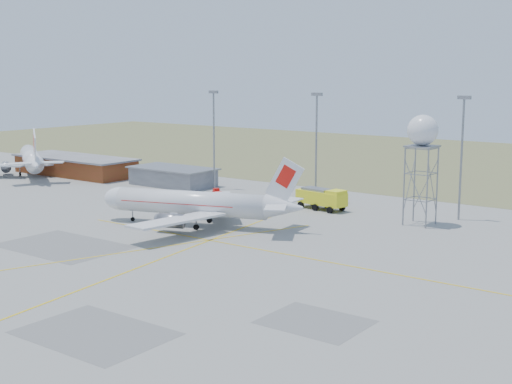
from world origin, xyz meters
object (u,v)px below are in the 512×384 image
Objects in this scene: airliner_far at (32,159)px; baggage_tug at (217,193)px; fire_truck at (322,199)px; radar_tower at (421,164)px; airliner_main at (195,204)px.

airliner_far is 13.85× the size of baggage_tug.
airliner_far is 78.58m from fire_truck.
radar_tower is 20.83m from fire_truck.
radar_tower reaches higher than fire_truck.
radar_tower is 1.77× the size of fire_truck.
airliner_far is at bearing -168.02° from fire_truck.
airliner_main is 36.58m from radar_tower.
radar_tower is at bearing -159.99° from airliner_main.
radar_tower is at bearing 4.46° from fire_truck.
fire_truck is (-19.15, 1.51, -8.06)m from radar_tower.
fire_truck is 23.92m from baggage_tug.
airliner_main is at bearing -162.97° from airliner_far.
fire_truck is at bearing 175.49° from radar_tower.
baggage_tug is (54.57, 3.48, -3.16)m from airliner_far.
baggage_tug is at bearing -143.53° from airliner_far.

